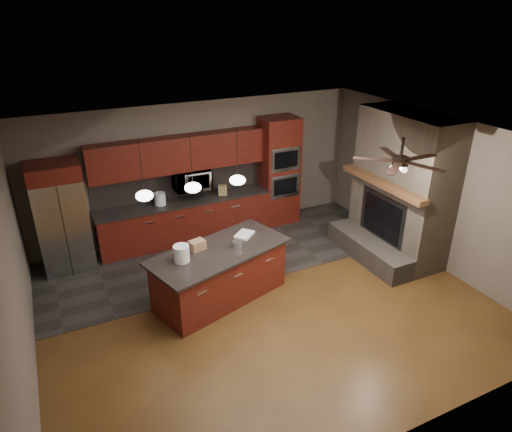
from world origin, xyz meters
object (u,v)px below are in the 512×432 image
kitchen_island (220,274)px  paint_tray (244,235)px  white_bucket (181,254)px  refrigerator (62,217)px  counter_bucket (160,199)px  paint_can (237,244)px  microwave (192,180)px  oven_tower (279,171)px  cardboard_box (197,245)px  counter_box (222,190)px

kitchen_island → paint_tray: 0.80m
kitchen_island → white_bucket: size_ratio=9.48×
refrigerator → counter_bucket: 1.83m
kitchen_island → counter_bucket: (-0.36, 2.26, 0.56)m
refrigerator → counter_bucket: refrigerator is taller
counter_bucket → kitchen_island: bearing=-80.9°
white_bucket → paint_can: (0.95, 0.03, -0.08)m
white_bucket → microwave: bearing=67.7°
kitchen_island → paint_can: (0.30, -0.05, 0.51)m
counter_bucket → microwave: bearing=4.1°
oven_tower → paint_tray: (-1.73, -1.96, -0.25)m
paint_tray → oven_tower: bearing=8.2°
microwave → counter_bucket: microwave is taller
white_bucket → paint_tray: white_bucket is taller
oven_tower → paint_can: bearing=-131.1°
oven_tower → white_bucket: size_ratio=8.96×
microwave → counter_bucket: (-0.69, -0.05, -0.27)m
white_bucket → counter_bucket: bearing=83.0°
cardboard_box → kitchen_island: bearing=-42.5°
paint_can → cardboard_box: cardboard_box is taller
paint_tray → cardboard_box: size_ratio=1.41×
paint_tray → kitchen_island: bearing=165.7°
counter_box → paint_can: bearing=-88.5°
kitchen_island → paint_can: bearing=-25.7°
cardboard_box → counter_bucket: counter_bucket is taller
counter_box → microwave: bearing=-171.5°
white_bucket → counter_bucket: white_bucket is taller
paint_can → counter_box: counter_box is taller
oven_tower → kitchen_island: bearing=-135.7°
paint_tray → counter_bucket: size_ratio=1.40×
paint_can → kitchen_island: bearing=171.2°
oven_tower → paint_can: (-2.00, -2.29, -0.22)m
microwave → counter_box: bearing=-9.2°
refrigerator → paint_tray: 3.35m
white_bucket → counter_box: white_bucket is taller
kitchen_island → oven_tower: bearing=27.4°
oven_tower → paint_tray: 2.63m
oven_tower → white_bucket: (-2.95, -2.33, -0.14)m
counter_box → kitchen_island: bearing=-95.7°
counter_bucket → oven_tower: bearing=-0.2°
microwave → cardboard_box: microwave is taller
microwave → counter_bucket: bearing=-175.9°
paint_tray → cardboard_box: 0.90m
paint_can → counter_bucket: counter_bucket is taller
oven_tower → counter_box: 1.37m
oven_tower → counter_bucket: (-2.67, 0.01, -0.17)m
cardboard_box → white_bucket: bearing=-158.2°
paint_tray → counter_box: 1.96m
refrigerator → counter_bucket: size_ratio=8.23×
kitchen_island → paint_tray: paint_tray is taller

